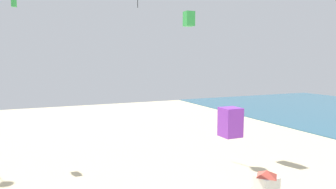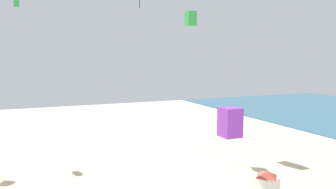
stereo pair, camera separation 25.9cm
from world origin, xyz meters
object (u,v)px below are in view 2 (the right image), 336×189
at_px(kite_green_box, 16,3).
at_px(kite_green_box_2, 191,19).
at_px(kite_purple_box, 230,122).
at_px(lifeguard_stand, 266,183).

height_order(kite_green_box, kite_green_box_2, kite_green_box).
bearing_deg(kite_green_box_2, kite_green_box, 159.16).
relative_size(kite_purple_box, kite_green_box_2, 1.07).
xyz_separation_m(kite_green_box, kite_purple_box, (11.95, -22.58, -9.85)).
bearing_deg(kite_green_box, kite_purple_box, -62.11).
distance_m(kite_green_box, kite_purple_box, 27.38).
relative_size(lifeguard_stand, kite_green_box, 3.01).
relative_size(lifeguard_stand, kite_green_box_2, 1.59).
bearing_deg(kite_green_box_2, lifeguard_stand, -103.13).
height_order(kite_purple_box, kite_green_box_2, kite_green_box_2).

